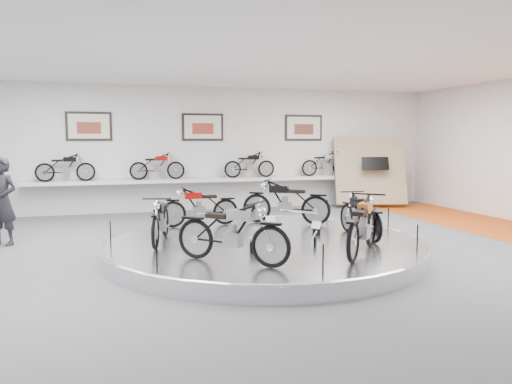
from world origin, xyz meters
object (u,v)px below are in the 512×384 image
object	(u,v)px
bike_b	(200,206)
bike_e	(363,225)
bike_a	(286,202)
bike_d	(232,232)
bike_f	(360,215)
visitor	(2,201)
shelf	(205,180)
bike_c	(160,219)
display_platform	(263,247)

from	to	relation	value
bike_b	bike_e	world-z (taller)	bike_e
bike_a	bike_e	bearing A→B (deg)	125.43
bike_b	bike_e	size ratio (longest dim) A/B	0.89
bike_d	bike_e	distance (m)	2.34
bike_b	bike_f	xyz separation A→B (m)	(2.93, -2.23, -0.00)
bike_e	visitor	distance (m)	7.68
shelf	bike_b	bearing A→B (deg)	-102.04
bike_a	bike_c	world-z (taller)	bike_a
display_platform	bike_a	bearing A→B (deg)	57.02
display_platform	bike_d	world-z (taller)	bike_d
bike_c	visitor	size ratio (longest dim) A/B	0.82
bike_b	bike_c	world-z (taller)	bike_c
bike_f	bike_c	bearing A→B (deg)	83.65
bike_f	bike_d	bearing A→B (deg)	116.35
bike_d	bike_a	bearing A→B (deg)	100.29
visitor	bike_b	bearing A→B (deg)	23.87
display_platform	bike_f	xyz separation A→B (m)	(1.97, -0.32, 0.61)
bike_b	visitor	xyz separation A→B (m)	(-4.23, 0.50, 0.20)
bike_f	visitor	distance (m)	7.67
bike_b	bike_f	world-z (taller)	same
display_platform	bike_c	size ratio (longest dim) A/B	4.07
bike_d	visitor	world-z (taller)	visitor
bike_e	bike_f	xyz separation A→B (m)	(0.70, 1.41, -0.06)
bike_c	bike_b	bearing A→B (deg)	161.80
bike_b	bike_f	distance (m)	3.68
visitor	bike_d	bearing A→B (deg)	-14.38
shelf	bike_f	xyz separation A→B (m)	(1.97, -6.72, -0.24)
bike_b	bike_c	distance (m)	1.97
bike_c	bike_e	world-z (taller)	bike_e
bike_a	shelf	bearing A→B (deg)	-45.67
bike_a	bike_c	xyz separation A→B (m)	(-3.07, -1.38, -0.07)
bike_a	bike_b	distance (m)	2.04
shelf	visitor	xyz separation A→B (m)	(-5.19, -3.98, -0.04)
bike_e	visitor	size ratio (longest dim) A/B	0.91
display_platform	bike_e	size ratio (longest dim) A/B	3.64
bike_d	bike_e	size ratio (longest dim) A/B	0.99
bike_f	display_platform	bearing A→B (deg)	82.62
display_platform	bike_a	size ratio (longest dim) A/B	3.55
bike_b	bike_e	distance (m)	4.27
shelf	visitor	size ratio (longest dim) A/B	5.71
bike_a	bike_b	size ratio (longest dim) A/B	1.15
shelf	bike_f	bearing A→B (deg)	-73.62
bike_c	bike_e	xyz separation A→B (m)	(3.29, -1.98, 0.06)
bike_c	visitor	distance (m)	3.85
bike_a	bike_d	size ratio (longest dim) A/B	1.03
display_platform	bike_e	xyz separation A→B (m)	(1.27, -1.73, 0.67)
shelf	bike_c	bearing A→B (deg)	-108.12
bike_a	bike_e	xyz separation A→B (m)	(0.21, -3.36, -0.01)
shelf	visitor	distance (m)	6.54
bike_d	bike_e	xyz separation A→B (m)	(2.34, -0.02, 0.00)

